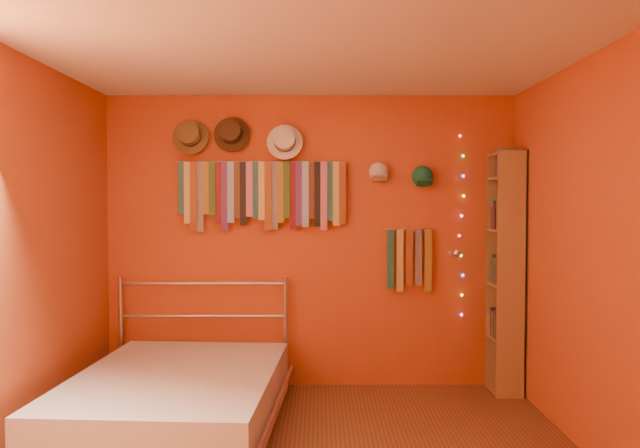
{
  "coord_description": "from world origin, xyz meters",
  "views": [
    {
      "loc": [
        0.07,
        -3.61,
        1.59
      ],
      "look_at": [
        0.08,
        0.9,
        1.43
      ],
      "focal_mm": 35.0,
      "sensor_mm": 36.0,
      "label": 1
    }
  ],
  "objects_px": {
    "reading_lamp": "(455,253)",
    "tie_rack": "(263,192)",
    "bookshelf": "(511,271)",
    "bed": "(177,399)"
  },
  "relations": [
    {
      "from": "reading_lamp",
      "to": "tie_rack",
      "type": "bearing_deg",
      "value": 174.28
    },
    {
      "from": "reading_lamp",
      "to": "bookshelf",
      "type": "xyz_separation_m",
      "value": [
        0.46,
        0.01,
        -0.15
      ]
    },
    {
      "from": "tie_rack",
      "to": "bed",
      "type": "xyz_separation_m",
      "value": [
        -0.51,
        -1.03,
        -1.45
      ]
    },
    {
      "from": "tie_rack",
      "to": "reading_lamp",
      "type": "height_order",
      "value": "tie_rack"
    },
    {
      "from": "reading_lamp",
      "to": "bed",
      "type": "xyz_separation_m",
      "value": [
        -2.11,
        -0.87,
        -0.94
      ]
    },
    {
      "from": "bookshelf",
      "to": "bed",
      "type": "bearing_deg",
      "value": -161.24
    },
    {
      "from": "reading_lamp",
      "to": "bookshelf",
      "type": "distance_m",
      "value": 0.48
    },
    {
      "from": "tie_rack",
      "to": "bed",
      "type": "bearing_deg",
      "value": -116.25
    },
    {
      "from": "tie_rack",
      "to": "reading_lamp",
      "type": "relative_size",
      "value": 4.97
    },
    {
      "from": "tie_rack",
      "to": "bed",
      "type": "height_order",
      "value": "tie_rack"
    }
  ]
}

